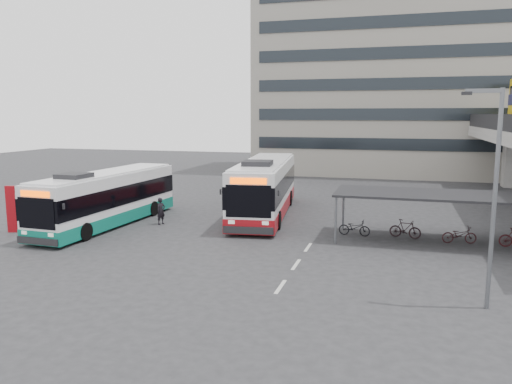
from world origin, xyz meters
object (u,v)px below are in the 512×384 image
(bus_teal, at_px, (107,199))
(pedestrian, at_px, (161,211))
(lamp_post, at_px, (492,186))
(bus_main, at_px, (265,188))

(bus_teal, relative_size, pedestrian, 7.23)
(lamp_post, bearing_deg, bus_main, 131.11)
(pedestrian, bearing_deg, lamp_post, -95.15)
(pedestrian, bearing_deg, bus_teal, 131.56)
(bus_main, height_order, pedestrian, bus_main)
(bus_teal, bearing_deg, lamp_post, -19.42)
(bus_teal, height_order, pedestrian, bus_teal)
(bus_teal, xyz_separation_m, pedestrian, (3.00, 1.00, -0.78))
(bus_main, xyz_separation_m, bus_teal, (-8.26, -5.58, -0.21))
(bus_main, xyz_separation_m, pedestrian, (-5.26, -4.58, -0.99))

